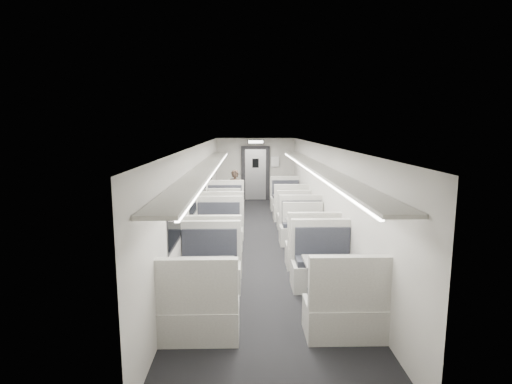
{
  "coord_description": "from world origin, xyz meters",
  "views": [
    {
      "loc": [
        -0.34,
        -9.4,
        2.82
      ],
      "look_at": [
        -0.1,
        0.92,
        1.14
      ],
      "focal_mm": 28.0,
      "sensor_mm": 36.0,
      "label": 1
    }
  ],
  "objects_px": {
    "booth_right_b": "(297,221)",
    "vestibule_door": "(255,174)",
    "booth_right_c": "(307,237)",
    "exit_sign": "(256,142)",
    "passenger": "(235,192)",
    "booth_right_d": "(333,284)",
    "booth_right_a": "(288,203)",
    "booth_left_d": "(205,286)",
    "booth_left_b": "(223,215)",
    "booth_left_a": "(226,205)",
    "booth_left_c": "(216,241)"
  },
  "relations": [
    {
      "from": "booth_right_b",
      "to": "booth_right_c",
      "type": "xyz_separation_m",
      "value": [
        0.0,
        -1.67,
        0.04
      ]
    },
    {
      "from": "booth_left_d",
      "to": "exit_sign",
      "type": "xyz_separation_m",
      "value": [
        1.0,
        8.98,
        1.88
      ]
    },
    {
      "from": "booth_right_c",
      "to": "vestibule_door",
      "type": "relative_size",
      "value": 1.05
    },
    {
      "from": "vestibule_door",
      "to": "passenger",
      "type": "bearing_deg",
      "value": -105.94
    },
    {
      "from": "booth_left_b",
      "to": "exit_sign",
      "type": "xyz_separation_m",
      "value": [
        1.0,
        4.01,
        1.87
      ]
    },
    {
      "from": "booth_left_b",
      "to": "exit_sign",
      "type": "relative_size",
      "value": 3.74
    },
    {
      "from": "booth_left_b",
      "to": "vestibule_door",
      "type": "relative_size",
      "value": 1.1
    },
    {
      "from": "booth_left_c",
      "to": "vestibule_door",
      "type": "height_order",
      "value": "vestibule_door"
    },
    {
      "from": "booth_right_a",
      "to": "vestibule_door",
      "type": "xyz_separation_m",
      "value": [
        -1.0,
        2.63,
        0.66
      ]
    },
    {
      "from": "booth_left_a",
      "to": "vestibule_door",
      "type": "height_order",
      "value": "vestibule_door"
    },
    {
      "from": "booth_right_b",
      "to": "vestibule_door",
      "type": "relative_size",
      "value": 0.93
    },
    {
      "from": "booth_left_a",
      "to": "booth_left_d",
      "type": "xyz_separation_m",
      "value": [
        0.0,
        -6.63,
        0.05
      ]
    },
    {
      "from": "booth_right_d",
      "to": "exit_sign",
      "type": "xyz_separation_m",
      "value": [
        -1.0,
        8.96,
        1.88
      ]
    },
    {
      "from": "passenger",
      "to": "booth_right_b",
      "type": "bearing_deg",
      "value": -32.87
    },
    {
      "from": "booth_left_b",
      "to": "booth_right_a",
      "type": "xyz_separation_m",
      "value": [
        2.0,
        1.87,
        -0.04
      ]
    },
    {
      "from": "booth_left_a",
      "to": "passenger",
      "type": "height_order",
      "value": "passenger"
    },
    {
      "from": "booth_left_b",
      "to": "booth_right_b",
      "type": "bearing_deg",
      "value": -15.82
    },
    {
      "from": "booth_left_c",
      "to": "vestibule_door",
      "type": "bearing_deg",
      "value": 81.95
    },
    {
      "from": "exit_sign",
      "to": "booth_right_d",
      "type": "bearing_deg",
      "value": -83.63
    },
    {
      "from": "booth_right_b",
      "to": "passenger",
      "type": "relative_size",
      "value": 1.33
    },
    {
      "from": "booth_right_c",
      "to": "exit_sign",
      "type": "distance_m",
      "value": 6.6
    },
    {
      "from": "booth_right_d",
      "to": "vestibule_door",
      "type": "height_order",
      "value": "vestibule_door"
    },
    {
      "from": "booth_left_b",
      "to": "vestibule_door",
      "type": "height_order",
      "value": "vestibule_door"
    },
    {
      "from": "exit_sign",
      "to": "booth_right_c",
      "type": "bearing_deg",
      "value": -80.9
    },
    {
      "from": "booth_right_a",
      "to": "booth_right_b",
      "type": "bearing_deg",
      "value": -90.0
    },
    {
      "from": "booth_left_d",
      "to": "booth_right_b",
      "type": "height_order",
      "value": "booth_left_d"
    },
    {
      "from": "booth_right_b",
      "to": "exit_sign",
      "type": "distance_m",
      "value": 5.07
    },
    {
      "from": "booth_right_a",
      "to": "booth_right_c",
      "type": "height_order",
      "value": "booth_right_c"
    },
    {
      "from": "booth_right_a",
      "to": "booth_left_d",
      "type": "bearing_deg",
      "value": -106.29
    },
    {
      "from": "vestibule_door",
      "to": "booth_right_c",
      "type": "bearing_deg",
      "value": -81.55
    },
    {
      "from": "booth_left_d",
      "to": "booth_left_a",
      "type": "bearing_deg",
      "value": 90.0
    },
    {
      "from": "booth_left_a",
      "to": "booth_right_d",
      "type": "distance_m",
      "value": 6.91
    },
    {
      "from": "passenger",
      "to": "booth_left_a",
      "type": "bearing_deg",
      "value": -109.36
    },
    {
      "from": "booth_left_a",
      "to": "booth_left_d",
      "type": "relative_size",
      "value": 0.88
    },
    {
      "from": "booth_left_b",
      "to": "booth_left_d",
      "type": "xyz_separation_m",
      "value": [
        0.0,
        -4.97,
        -0.02
      ]
    },
    {
      "from": "vestibule_door",
      "to": "exit_sign",
      "type": "xyz_separation_m",
      "value": [
        0.0,
        -0.49,
        1.24
      ]
    },
    {
      "from": "exit_sign",
      "to": "vestibule_door",
      "type": "bearing_deg",
      "value": 90.0
    },
    {
      "from": "booth_right_c",
      "to": "vestibule_door",
      "type": "bearing_deg",
      "value": 98.45
    },
    {
      "from": "booth_right_b",
      "to": "passenger",
      "type": "bearing_deg",
      "value": 124.22
    },
    {
      "from": "vestibule_door",
      "to": "exit_sign",
      "type": "distance_m",
      "value": 1.33
    },
    {
      "from": "booth_left_b",
      "to": "passenger",
      "type": "height_order",
      "value": "passenger"
    },
    {
      "from": "booth_right_a",
      "to": "booth_right_d",
      "type": "height_order",
      "value": "booth_right_d"
    },
    {
      "from": "exit_sign",
      "to": "booth_left_a",
      "type": "bearing_deg",
      "value": -113.06
    },
    {
      "from": "passenger",
      "to": "booth_right_a",
      "type": "bearing_deg",
      "value": 19.83
    },
    {
      "from": "booth_left_d",
      "to": "vestibule_door",
      "type": "distance_m",
      "value": 9.54
    },
    {
      "from": "booth_left_b",
      "to": "vestibule_door",
      "type": "bearing_deg",
      "value": 77.47
    },
    {
      "from": "booth_left_b",
      "to": "booth_right_d",
      "type": "height_order",
      "value": "booth_left_b"
    },
    {
      "from": "booth_left_b",
      "to": "booth_left_d",
      "type": "bearing_deg",
      "value": -90.0
    },
    {
      "from": "booth_left_a",
      "to": "passenger",
      "type": "relative_size",
      "value": 1.33
    },
    {
      "from": "booth_left_d",
      "to": "booth_right_d",
      "type": "height_order",
      "value": "booth_right_d"
    }
  ]
}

